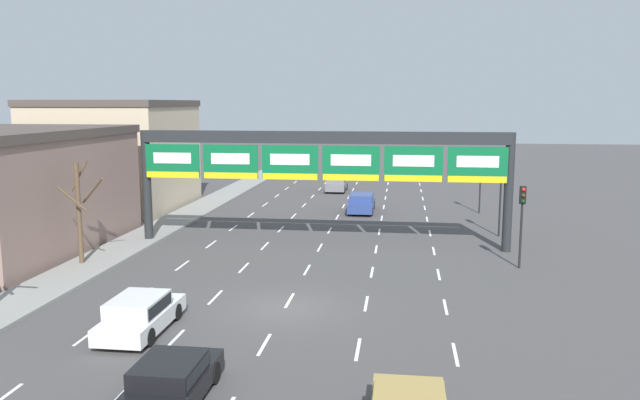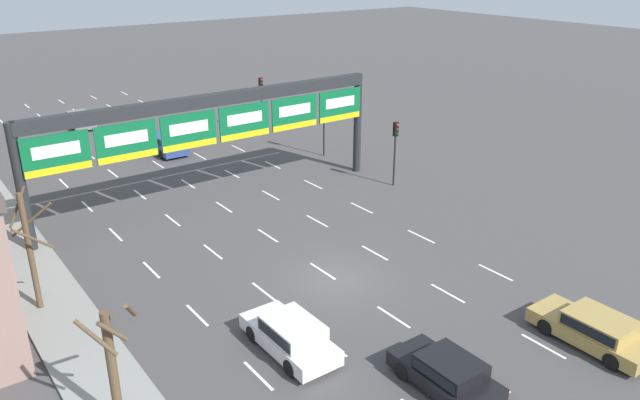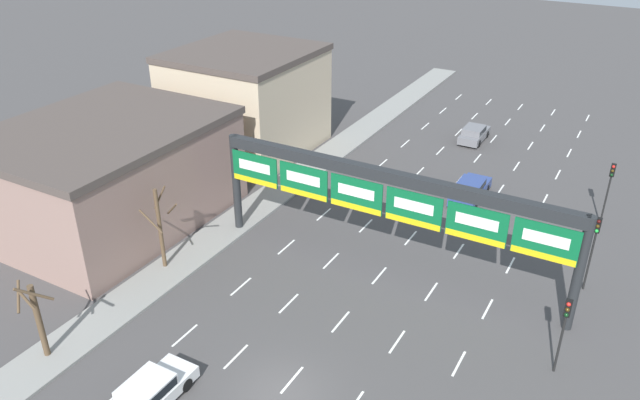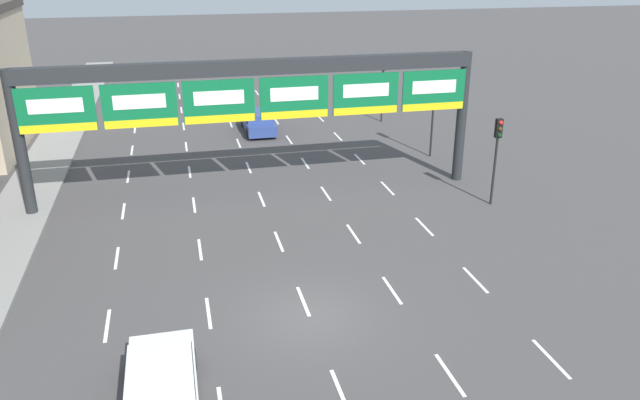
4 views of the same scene
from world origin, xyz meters
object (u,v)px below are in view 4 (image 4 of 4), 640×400
traffic_light_near_gantry (383,76)px  traffic_light_mid_block (497,144)px  car_grey (202,90)px  traffic_light_far_end (434,101)px  car_white (162,383)px  car_blue (258,121)px  sign_gantry (256,89)px

traffic_light_near_gantry → traffic_light_mid_block: traffic_light_near_gantry is taller
car_grey → traffic_light_mid_block: traffic_light_mid_block is taller
car_grey → traffic_light_near_gantry: size_ratio=0.91×
traffic_light_near_gantry → car_grey: bearing=139.2°
traffic_light_near_gantry → traffic_light_far_end: traffic_light_far_end is taller
car_white → traffic_light_mid_block: 19.32m
car_white → car_blue: size_ratio=0.92×
traffic_light_mid_block → traffic_light_far_end: bearing=89.1°
sign_gantry → traffic_light_near_gantry: sign_gantry is taller
car_white → traffic_light_near_gantry: 31.68m
car_white → traffic_light_mid_block: size_ratio=1.05×
traffic_light_near_gantry → traffic_light_far_end: bearing=-88.5°
sign_gantry → car_white: 16.30m
car_blue → traffic_light_far_end: 12.40m
car_white → car_grey: size_ratio=1.07×
traffic_light_near_gantry → car_blue: bearing=-175.7°
sign_gantry → traffic_light_near_gantry: bearing=49.8°
traffic_light_mid_block → traffic_light_near_gantry: bearing=90.3°
traffic_light_far_end → car_white: bearing=-129.5°
car_grey → traffic_light_mid_block: (12.26, -26.82, 2.31)m
car_grey → traffic_light_near_gantry: traffic_light_near_gantry is taller
traffic_light_mid_block → traffic_light_far_end: traffic_light_far_end is taller
sign_gantry → car_grey: 23.67m
sign_gantry → traffic_light_mid_block: sign_gantry is taller
sign_gantry → car_grey: size_ratio=5.25×
traffic_light_far_end → car_grey: bearing=123.1°
car_grey → car_blue: (3.12, -11.17, 0.03)m
traffic_light_mid_block → car_white: bearing=-144.3°
sign_gantry → traffic_light_mid_block: size_ratio=5.16×
car_white → traffic_light_far_end: traffic_light_far_end is taller
traffic_light_mid_block → car_grey: bearing=114.6°
car_grey → car_blue: 11.60m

